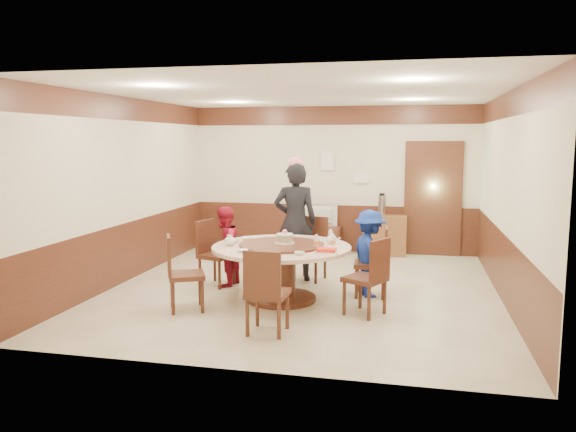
% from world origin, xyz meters
% --- Properties ---
extents(room, '(6.00, 6.04, 2.84)m').
position_xyz_m(room, '(0.01, 0.01, 1.08)').
color(room, beige).
rests_on(room, ground).
extents(banquet_table, '(1.86, 1.86, 0.78)m').
position_xyz_m(banquet_table, '(-0.17, -0.64, 0.53)').
color(banquet_table, '#4A2317').
rests_on(banquet_table, ground).
extents(chair_0, '(0.47, 0.46, 0.97)m').
position_xyz_m(chair_0, '(1.00, -0.15, 0.30)').
color(chair_0, '#4A2317').
rests_on(chair_0, ground).
extents(chair_1, '(0.53, 0.54, 0.97)m').
position_xyz_m(chair_1, '(0.00, 0.59, 0.30)').
color(chair_1, '#4A2317').
rests_on(chair_1, ground).
extents(chair_2, '(0.56, 0.55, 0.97)m').
position_xyz_m(chair_2, '(-1.32, -0.06, 0.30)').
color(chair_2, '#4A2317').
rests_on(chair_2, ground).
extents(chair_3, '(0.59, 0.59, 0.97)m').
position_xyz_m(chair_3, '(-1.27, -1.33, 0.30)').
color(chair_3, '#4A2317').
rests_on(chair_3, ground).
extents(chair_4, '(0.46, 0.46, 0.97)m').
position_xyz_m(chair_4, '(-0.03, -1.95, 0.30)').
color(chair_4, '#4A2317').
rests_on(chair_4, ground).
extents(chair_5, '(0.60, 0.60, 0.97)m').
position_xyz_m(chair_5, '(1.00, -1.03, 0.30)').
color(chair_5, '#4A2317').
rests_on(chair_5, ground).
extents(person_standing, '(0.72, 0.52, 1.81)m').
position_xyz_m(person_standing, '(-0.23, 0.53, 0.91)').
color(person_standing, black).
rests_on(person_standing, ground).
extents(person_red, '(0.53, 0.64, 1.19)m').
position_xyz_m(person_red, '(-1.18, -0.06, 0.59)').
color(person_red, '#AC172D').
rests_on(person_red, ground).
extents(person_blue, '(0.77, 0.90, 1.21)m').
position_xyz_m(person_blue, '(0.97, -0.17, 0.60)').
color(person_blue, navy).
rests_on(person_blue, ground).
extents(birthday_cake, '(0.27, 0.27, 0.19)m').
position_xyz_m(birthday_cake, '(-0.14, -0.59, 0.84)').
color(birthday_cake, white).
rests_on(birthday_cake, banquet_table).
extents(teapot_left, '(0.17, 0.15, 0.13)m').
position_xyz_m(teapot_left, '(-0.85, -0.77, 0.81)').
color(teapot_left, white).
rests_on(teapot_left, banquet_table).
extents(teapot_right, '(0.17, 0.15, 0.13)m').
position_xyz_m(teapot_right, '(0.46, -0.37, 0.81)').
color(teapot_right, white).
rests_on(teapot_right, banquet_table).
extents(bowl_0, '(0.16, 0.16, 0.04)m').
position_xyz_m(bowl_0, '(-0.75, -0.29, 0.77)').
color(bowl_0, white).
rests_on(bowl_0, banquet_table).
extents(bowl_1, '(0.13, 0.13, 0.04)m').
position_xyz_m(bowl_1, '(0.18, -1.18, 0.77)').
color(bowl_1, white).
rests_on(bowl_1, banquet_table).
extents(bowl_2, '(0.14, 0.14, 0.03)m').
position_xyz_m(bowl_2, '(-0.56, -1.15, 0.77)').
color(bowl_2, white).
rests_on(bowl_2, banquet_table).
extents(bowl_3, '(0.15, 0.15, 0.05)m').
position_xyz_m(bowl_3, '(0.49, -0.76, 0.77)').
color(bowl_3, white).
rests_on(bowl_3, banquet_table).
extents(bowl_4, '(0.16, 0.16, 0.04)m').
position_xyz_m(bowl_4, '(-0.86, -0.53, 0.77)').
color(bowl_4, white).
rests_on(bowl_4, banquet_table).
extents(bowl_5, '(0.14, 0.14, 0.04)m').
position_xyz_m(bowl_5, '(-0.05, -0.04, 0.77)').
color(bowl_5, white).
rests_on(bowl_5, banquet_table).
extents(saucer_near, '(0.18, 0.18, 0.01)m').
position_xyz_m(saucer_near, '(-0.42, -1.29, 0.76)').
color(saucer_near, white).
rests_on(saucer_near, banquet_table).
extents(saucer_far, '(0.18, 0.18, 0.01)m').
position_xyz_m(saucer_far, '(0.28, -0.14, 0.76)').
color(saucer_far, white).
rests_on(saucer_far, banquet_table).
extents(shrimp_platter, '(0.30, 0.20, 0.06)m').
position_xyz_m(shrimp_platter, '(0.49, -0.99, 0.78)').
color(shrimp_platter, white).
rests_on(shrimp_platter, banquet_table).
extents(bottle_0, '(0.06, 0.06, 0.16)m').
position_xyz_m(bottle_0, '(0.31, -0.69, 0.83)').
color(bottle_0, white).
rests_on(bottle_0, banquet_table).
extents(bottle_1, '(0.06, 0.06, 0.16)m').
position_xyz_m(bottle_1, '(0.52, -0.62, 0.83)').
color(bottle_1, white).
rests_on(bottle_1, banquet_table).
extents(bottle_2, '(0.06, 0.06, 0.16)m').
position_xyz_m(bottle_2, '(0.43, -0.20, 0.83)').
color(bottle_2, white).
rests_on(bottle_2, banquet_table).
extents(tv_stand, '(0.85, 0.45, 0.50)m').
position_xyz_m(tv_stand, '(-0.22, 2.75, 0.25)').
color(tv_stand, '#4A2317').
rests_on(tv_stand, ground).
extents(television, '(0.71, 0.24, 0.41)m').
position_xyz_m(television, '(-0.22, 2.75, 0.70)').
color(television, gray).
rests_on(television, tv_stand).
extents(side_cabinet, '(0.80, 0.40, 0.75)m').
position_xyz_m(side_cabinet, '(1.04, 2.78, 0.38)').
color(side_cabinet, brown).
rests_on(side_cabinet, ground).
extents(thermos, '(0.15, 0.15, 0.38)m').
position_xyz_m(thermos, '(0.97, 2.78, 0.94)').
color(thermos, silver).
rests_on(thermos, side_cabinet).
extents(notice_left, '(0.25, 0.00, 0.35)m').
position_xyz_m(notice_left, '(-0.10, 2.96, 1.75)').
color(notice_left, white).
rests_on(notice_left, room).
extents(notice_right, '(0.30, 0.00, 0.22)m').
position_xyz_m(notice_right, '(0.55, 2.96, 1.45)').
color(notice_right, white).
rests_on(notice_right, room).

